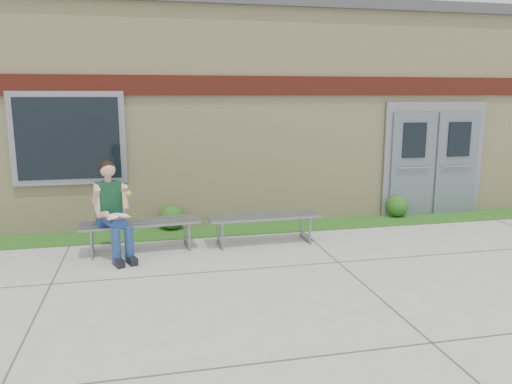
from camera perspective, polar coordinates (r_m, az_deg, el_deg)
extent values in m
plane|color=#9E9E99|center=(6.79, 3.01, -9.99)|extent=(80.00, 80.00, 0.00)
cube|color=#205216|center=(9.20, -1.33, -4.25)|extent=(16.00, 0.80, 0.02)
cube|color=beige|center=(12.23, -4.51, 8.98)|extent=(16.00, 6.00, 4.00)
cube|color=#3F3F42|center=(12.34, -4.67, 18.77)|extent=(16.20, 6.20, 0.20)
cube|color=maroon|center=(9.24, -1.86, 12.06)|extent=(16.00, 0.06, 0.35)
cube|color=slate|center=(9.18, -20.63, 5.75)|extent=(1.90, 0.08, 1.60)
cube|color=black|center=(9.15, -20.66, 5.72)|extent=(1.70, 0.04, 1.40)
cube|color=slate|center=(10.79, 19.60, 3.57)|extent=(2.20, 0.08, 2.30)
cube|color=slate|center=(10.51, 17.39, 2.96)|extent=(0.92, 0.06, 2.10)
cube|color=slate|center=(11.04, 21.91, 3.04)|extent=(0.92, 0.06, 2.10)
cube|color=slate|center=(8.05, -13.10, -3.46)|extent=(1.88, 0.66, 0.04)
cube|color=slate|center=(8.16, -18.22, -5.36)|extent=(0.09, 0.51, 0.42)
cube|color=slate|center=(8.14, -7.82, -4.94)|extent=(0.09, 0.51, 0.42)
cube|color=slate|center=(8.26, 0.91, -2.79)|extent=(1.85, 0.55, 0.04)
cube|color=slate|center=(8.19, -4.14, -4.75)|extent=(0.06, 0.51, 0.42)
cube|color=slate|center=(8.52, 5.74, -4.15)|extent=(0.06, 0.51, 0.42)
cube|color=navy|center=(8.00, -16.36, -2.95)|extent=(0.43, 0.36, 0.17)
cube|color=black|center=(7.90, -16.44, -0.63)|extent=(0.40, 0.32, 0.50)
sphere|color=tan|center=(7.82, -16.60, 2.46)|extent=(0.29, 0.29, 0.23)
sphere|color=black|center=(7.84, -16.65, 2.63)|extent=(0.30, 0.30, 0.24)
cylinder|color=navy|center=(7.70, -16.50, -3.32)|extent=(0.30, 0.48, 0.16)
cylinder|color=navy|center=(7.75, -15.11, -3.15)|extent=(0.30, 0.48, 0.16)
cylinder|color=navy|center=(7.55, -15.68, -6.06)|extent=(0.13, 0.13, 0.54)
cylinder|color=navy|center=(7.60, -14.27, -5.87)|extent=(0.13, 0.13, 0.54)
cube|color=black|center=(7.55, -15.43, -7.77)|extent=(0.19, 0.30, 0.11)
cube|color=black|center=(7.60, -14.02, -7.57)|extent=(0.19, 0.30, 0.11)
cylinder|color=tan|center=(7.78, -17.80, -0.40)|extent=(0.17, 0.26, 0.29)
cylinder|color=tan|center=(7.88, -14.91, -0.10)|extent=(0.17, 0.26, 0.29)
cube|color=white|center=(7.58, -15.58, -2.66)|extent=(0.39, 0.33, 0.02)
cube|color=#B34353|center=(7.58, -15.57, -2.75)|extent=(0.40, 0.34, 0.01)
sphere|color=#8ECA35|center=(7.75, -14.36, -0.18)|extent=(0.09, 0.09, 0.09)
sphere|color=#205216|center=(9.23, -9.57, -2.87)|extent=(0.44, 0.44, 0.44)
sphere|color=#205216|center=(10.45, 15.83, -1.52)|extent=(0.44, 0.44, 0.44)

